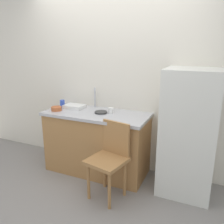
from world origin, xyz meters
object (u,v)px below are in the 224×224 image
terracotta_bowl (56,109)px  hotplate (101,112)px  refrigerator (189,133)px  cup_blue (62,104)px  chair (110,157)px  cup_white (111,110)px  dish_tray (74,106)px

terracotta_bowl → hotplate: 0.63m
refrigerator → cup_blue: bearing=178.5°
chair → terracotta_bowl: (-0.96, 0.32, 0.39)m
cup_white → dish_tray: bearing=178.5°
terracotta_bowl → cup_white: bearing=14.6°
refrigerator → terracotta_bowl: 1.77m
refrigerator → hotplate: size_ratio=8.79×
refrigerator → cup_blue: size_ratio=14.38×
dish_tray → cup_white: 0.58m
terracotta_bowl → cup_blue: size_ratio=1.39×
cup_blue → chair: bearing=-27.4°
dish_tray → terracotta_bowl: bearing=-127.0°
chair → hotplate: chair is taller
terracotta_bowl → cup_blue: bearing=101.4°
chair → cup_white: size_ratio=12.44×
refrigerator → cup_white: (-1.01, 0.04, 0.15)m
cup_white → terracotta_bowl: bearing=-165.4°
cup_blue → terracotta_bowl: bearing=-78.6°
terracotta_bowl → cup_white: size_ratio=2.02×
refrigerator → terracotta_bowl: bearing=-175.1°
cup_white → cup_blue: size_ratio=0.69×
hotplate → cup_blue: cup_blue is taller
chair → dish_tray: bearing=159.0°
refrigerator → hotplate: 1.14m
terracotta_bowl → cup_white: (0.74, 0.19, 0.01)m
refrigerator → cup_blue: 1.80m
chair → dish_tray: dish_tray is taller
dish_tray → terracotta_bowl: 0.26m
refrigerator → chair: 0.96m
refrigerator → hotplate: (-1.14, -0.01, 0.12)m
refrigerator → cup_blue: (-1.79, 0.05, 0.17)m
hotplate → cup_white: size_ratio=2.38×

